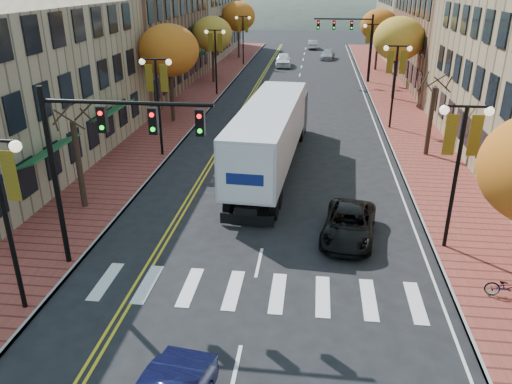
% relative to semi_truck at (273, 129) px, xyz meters
% --- Properties ---
extents(ground, '(200.00, 200.00, 0.00)m').
position_rel_semi_truck_xyz_m(ground, '(0.42, -14.64, -2.40)').
color(ground, black).
rests_on(ground, ground).
extents(sidewalk_left, '(4.00, 85.00, 0.15)m').
position_rel_semi_truck_xyz_m(sidewalk_left, '(-8.58, 17.86, -2.32)').
color(sidewalk_left, brown).
rests_on(sidewalk_left, ground).
extents(sidewalk_right, '(4.00, 85.00, 0.15)m').
position_rel_semi_truck_xyz_m(sidewalk_right, '(9.42, 17.86, -2.32)').
color(sidewalk_right, brown).
rests_on(sidewalk_right, ground).
extents(building_left_mid, '(12.00, 24.00, 11.00)m').
position_rel_semi_truck_xyz_m(building_left_mid, '(-16.58, 21.36, 3.10)').
color(building_left_mid, brown).
rests_on(building_left_mid, ground).
extents(building_left_far, '(12.00, 26.00, 9.50)m').
position_rel_semi_truck_xyz_m(building_left_far, '(-16.58, 46.36, 2.35)').
color(building_left_far, '#9E8966').
rests_on(building_left_far, ground).
extents(building_right_mid, '(15.00, 24.00, 10.00)m').
position_rel_semi_truck_xyz_m(building_right_mid, '(18.92, 27.36, 2.60)').
color(building_right_mid, brown).
rests_on(building_right_mid, ground).
extents(building_right_far, '(15.00, 20.00, 11.00)m').
position_rel_semi_truck_xyz_m(building_right_far, '(18.92, 49.36, 3.10)').
color(building_right_far, '#9E8966').
rests_on(building_right_far, ground).
extents(tree_left_a, '(0.28, 0.28, 4.20)m').
position_rel_semi_truck_xyz_m(tree_left_a, '(-8.58, -6.64, -0.15)').
color(tree_left_a, '#382619').
rests_on(tree_left_a, sidewalk_left).
extents(tree_left_b, '(4.48, 4.48, 7.21)m').
position_rel_semi_truck_xyz_m(tree_left_b, '(-8.58, 9.36, 3.05)').
color(tree_left_b, '#382619').
rests_on(tree_left_b, sidewalk_left).
extents(tree_left_c, '(4.16, 4.16, 6.69)m').
position_rel_semi_truck_xyz_m(tree_left_c, '(-8.58, 25.36, 2.66)').
color(tree_left_c, '#382619').
rests_on(tree_left_c, sidewalk_left).
extents(tree_left_d, '(4.61, 4.61, 7.42)m').
position_rel_semi_truck_xyz_m(tree_left_d, '(-8.58, 43.36, 3.20)').
color(tree_left_d, '#382619').
rests_on(tree_left_d, sidewalk_left).
extents(tree_right_b, '(0.28, 0.28, 4.20)m').
position_rel_semi_truck_xyz_m(tree_right_b, '(9.42, 3.36, -0.15)').
color(tree_right_b, '#382619').
rests_on(tree_right_b, sidewalk_right).
extents(tree_right_c, '(4.48, 4.48, 7.21)m').
position_rel_semi_truck_xyz_m(tree_right_c, '(9.42, 19.36, 3.05)').
color(tree_right_c, '#382619').
rests_on(tree_right_c, sidewalk_right).
extents(tree_right_d, '(4.35, 4.35, 7.00)m').
position_rel_semi_truck_xyz_m(tree_right_d, '(9.42, 35.36, 2.89)').
color(tree_right_d, '#382619').
rests_on(tree_right_d, sidewalk_right).
extents(lamp_left_a, '(1.96, 0.36, 6.05)m').
position_rel_semi_truck_xyz_m(lamp_left_a, '(-7.08, -14.64, 1.90)').
color(lamp_left_a, black).
rests_on(lamp_left_a, ground).
extents(lamp_left_b, '(1.96, 0.36, 6.05)m').
position_rel_semi_truck_xyz_m(lamp_left_b, '(-7.08, 1.36, 1.90)').
color(lamp_left_b, black).
rests_on(lamp_left_b, ground).
extents(lamp_left_c, '(1.96, 0.36, 6.05)m').
position_rel_semi_truck_xyz_m(lamp_left_c, '(-7.08, 19.36, 1.90)').
color(lamp_left_c, black).
rests_on(lamp_left_c, ground).
extents(lamp_left_d, '(1.96, 0.36, 6.05)m').
position_rel_semi_truck_xyz_m(lamp_left_d, '(-7.08, 37.36, 1.90)').
color(lamp_left_d, black).
rests_on(lamp_left_d, ground).
extents(lamp_right_a, '(1.96, 0.36, 6.05)m').
position_rel_semi_truck_xyz_m(lamp_right_a, '(7.92, -8.64, 1.90)').
color(lamp_right_a, black).
rests_on(lamp_right_a, ground).
extents(lamp_right_b, '(1.96, 0.36, 6.05)m').
position_rel_semi_truck_xyz_m(lamp_right_b, '(7.92, 9.36, 1.90)').
color(lamp_right_b, black).
rests_on(lamp_right_b, ground).
extents(lamp_right_c, '(1.96, 0.36, 6.05)m').
position_rel_semi_truck_xyz_m(lamp_right_c, '(7.92, 27.36, 1.90)').
color(lamp_right_c, black).
rests_on(lamp_right_c, ground).
extents(traffic_mast_near, '(6.10, 0.35, 7.00)m').
position_rel_semi_truck_xyz_m(traffic_mast_near, '(-5.06, -11.64, 2.53)').
color(traffic_mast_near, black).
rests_on(traffic_mast_near, ground).
extents(traffic_mast_far, '(6.10, 0.34, 7.00)m').
position_rel_semi_truck_xyz_m(traffic_mast_far, '(5.90, 27.36, 2.53)').
color(traffic_mast_far, black).
rests_on(traffic_mast_far, ground).
extents(semi_truck, '(3.62, 16.54, 4.10)m').
position_rel_semi_truck_xyz_m(semi_truck, '(0.00, 0.00, 0.00)').
color(semi_truck, black).
rests_on(semi_truck, ground).
extents(black_suv, '(2.73, 4.84, 1.28)m').
position_rel_semi_truck_xyz_m(black_suv, '(4.01, -8.14, -1.76)').
color(black_suv, black).
rests_on(black_suv, ground).
extents(car_far_white, '(2.17, 4.91, 1.64)m').
position_rel_semi_truck_xyz_m(car_far_white, '(-1.91, 37.16, -1.57)').
color(car_far_white, white).
rests_on(car_far_white, ground).
extents(car_far_silver, '(2.26, 4.46, 1.24)m').
position_rel_semi_truck_xyz_m(car_far_silver, '(3.76, 44.18, -1.78)').
color(car_far_silver, '#A4A4AC').
rests_on(car_far_silver, ground).
extents(car_far_oncoming, '(1.60, 4.17, 1.35)m').
position_rel_semi_truck_xyz_m(car_far_oncoming, '(1.53, 55.11, -1.72)').
color(car_far_oncoming, '#B7B5BE').
rests_on(car_far_oncoming, ground).
extents(bicycle, '(1.59, 0.75, 0.80)m').
position_rel_semi_truck_xyz_m(bicycle, '(9.25, -12.14, -1.85)').
color(bicycle, gray).
rests_on(bicycle, sidewalk_right).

